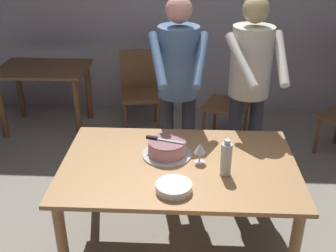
# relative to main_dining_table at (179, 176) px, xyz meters

# --- Properties ---
(ground_plane) EXTENTS (14.00, 14.00, 0.00)m
(ground_plane) POSITION_rel_main_dining_table_xyz_m (0.00, 0.00, -0.65)
(ground_plane) COLOR gray
(back_wall) EXTENTS (10.00, 0.12, 2.70)m
(back_wall) POSITION_rel_main_dining_table_xyz_m (0.00, 2.67, 0.70)
(back_wall) COLOR #ADA8B2
(back_wall) RESTS_ON ground_plane
(main_dining_table) EXTENTS (1.57, 1.00, 0.75)m
(main_dining_table) POSITION_rel_main_dining_table_xyz_m (0.00, 0.00, 0.00)
(main_dining_table) COLOR tan
(main_dining_table) RESTS_ON ground_plane
(cake_on_platter) EXTENTS (0.34, 0.34, 0.11)m
(cake_on_platter) POSITION_rel_main_dining_table_xyz_m (-0.09, 0.10, 0.15)
(cake_on_platter) COLOR silver
(cake_on_platter) RESTS_ON main_dining_table
(cake_knife) EXTENTS (0.26, 0.10, 0.02)m
(cake_knife) POSITION_rel_main_dining_table_xyz_m (-0.15, 0.12, 0.22)
(cake_knife) COLOR silver
(cake_knife) RESTS_ON cake_on_platter
(plate_stack) EXTENTS (0.22, 0.22, 0.05)m
(plate_stack) POSITION_rel_main_dining_table_xyz_m (-0.02, -0.31, 0.13)
(plate_stack) COLOR white
(plate_stack) RESTS_ON main_dining_table
(wine_glass_near) EXTENTS (0.08, 0.08, 0.14)m
(wine_glass_near) POSITION_rel_main_dining_table_xyz_m (0.14, 0.02, 0.20)
(wine_glass_near) COLOR silver
(wine_glass_near) RESTS_ON main_dining_table
(water_bottle) EXTENTS (0.07, 0.07, 0.25)m
(water_bottle) POSITION_rel_main_dining_table_xyz_m (0.30, -0.12, 0.22)
(water_bottle) COLOR silver
(water_bottle) RESTS_ON main_dining_table
(person_cutting_cake) EXTENTS (0.47, 0.56, 1.72)m
(person_cutting_cake) POSITION_rel_main_dining_table_xyz_m (-0.03, 0.71, 0.43)
(person_cutting_cake) COLOR #2D2D38
(person_cutting_cake) RESTS_ON ground_plane
(person_standing_beside) EXTENTS (0.47, 0.58, 1.72)m
(person_standing_beside) POSITION_rel_main_dining_table_xyz_m (0.54, 0.74, 0.43)
(person_standing_beside) COLOR #2D2D38
(person_standing_beside) RESTS_ON ground_plane
(background_table) EXTENTS (1.00, 0.70, 0.74)m
(background_table) POSITION_rel_main_dining_table_xyz_m (-1.58, 1.97, -0.07)
(background_table) COLOR brown
(background_table) RESTS_ON ground_plane
(background_chair_0) EXTENTS (0.50, 0.50, 0.90)m
(background_chair_0) POSITION_rel_main_dining_table_xyz_m (-0.49, 2.04, -0.16)
(background_chair_0) COLOR brown
(background_chair_0) RESTS_ON ground_plane
(background_chair_2) EXTENTS (0.58, 0.58, 0.90)m
(background_chair_2) POSITION_rel_main_dining_table_xyz_m (0.54, 1.69, -0.16)
(background_chair_2) COLOR brown
(background_chair_2) RESTS_ON ground_plane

